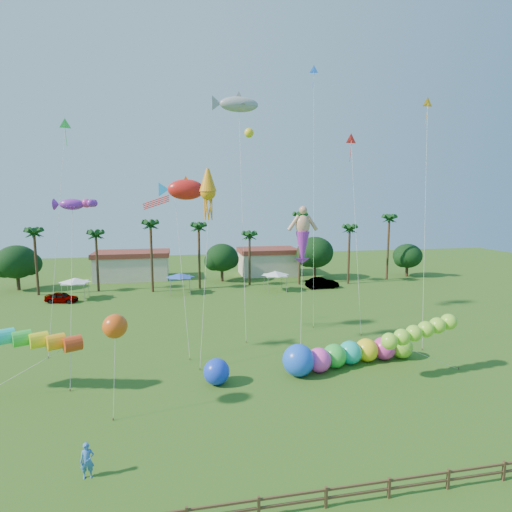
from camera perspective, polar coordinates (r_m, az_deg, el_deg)
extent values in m
plane|color=#285116|center=(25.54, 4.70, -23.65)|extent=(160.00, 160.00, 0.00)
cylinder|color=#3A2819|center=(64.73, -28.88, -1.02)|extent=(0.36, 0.36, 9.00)
cylinder|color=#3A2819|center=(63.74, -21.74, -0.95)|extent=(0.36, 0.36, 8.50)
cylinder|color=#3A2819|center=(60.65, -14.68, -0.35)|extent=(0.36, 0.36, 10.00)
cylinder|color=#3A2819|center=(61.62, -8.11, -0.28)|extent=(0.36, 0.36, 9.50)
cylinder|color=#3A2819|center=(63.60, -0.93, -0.64)|extent=(0.36, 0.36, 8.00)
cylinder|color=#3A2819|center=(64.32, 6.26, 0.76)|extent=(0.36, 0.36, 11.00)
cylinder|color=#3A2819|center=(66.35, 13.12, -0.05)|extent=(0.36, 0.36, 9.00)
cylinder|color=#3A2819|center=(71.62, 18.34, 0.92)|extent=(0.36, 0.36, 10.50)
sphere|color=#113814|center=(69.80, -31.01, -0.72)|extent=(5.88, 5.88, 5.88)
sphere|color=#113814|center=(66.96, -4.90, -0.21)|extent=(5.46, 5.46, 5.46)
sphere|color=#113814|center=(69.45, 8.43, 0.53)|extent=(6.30, 6.30, 6.30)
sphere|color=#113814|center=(76.05, 20.84, 0.03)|extent=(5.04, 5.04, 5.04)
cube|color=beige|center=(72.28, -17.23, -1.57)|extent=(12.00, 7.00, 4.00)
cube|color=beige|center=(73.61, 1.68, -1.06)|extent=(10.00, 7.00, 4.00)
pyramid|color=white|center=(59.57, -24.44, -3.13)|extent=(3.00, 3.00, 0.60)
pyramid|color=blue|center=(58.90, -10.83, -2.69)|extent=(3.00, 3.00, 0.60)
pyramid|color=white|center=(59.59, 2.77, -2.43)|extent=(3.00, 3.00, 0.60)
cube|color=brown|center=(19.91, 0.40, -32.25)|extent=(0.12, 0.12, 1.00)
cube|color=brown|center=(20.59, 9.98, -30.82)|extent=(0.12, 0.12, 1.00)
cube|color=brown|center=(21.66, 18.48, -28.91)|extent=(0.12, 0.12, 1.00)
cube|color=brown|center=(23.07, 25.76, -26.77)|extent=(0.12, 0.12, 1.00)
cube|color=brown|center=(24.77, 31.89, -24.61)|extent=(0.12, 0.12, 1.00)
cube|color=brown|center=(20.37, 10.01, -30.05)|extent=(36.00, 0.08, 0.10)
cube|color=brown|center=(20.62, 9.98, -30.93)|extent=(36.00, 0.08, 0.10)
imported|color=#4C4C54|center=(59.18, -26.03, -5.32)|extent=(4.38, 2.55, 1.40)
imported|color=#4C4C54|center=(62.65, 9.43, -3.82)|extent=(5.08, 1.93, 1.65)
imported|color=#3873C6|center=(23.15, -22.98, -25.32)|extent=(0.69, 0.50, 1.78)
imported|color=gray|center=(35.59, 15.28, -12.84)|extent=(1.09, 1.15, 1.88)
sphere|color=#FF43C3|center=(32.75, 8.98, -14.46)|extent=(1.93, 1.93, 1.93)
sphere|color=green|center=(33.76, 11.14, -13.82)|extent=(1.93, 1.93, 1.93)
sphere|color=#1AB7AA|center=(34.73, 13.29, -13.26)|extent=(1.93, 1.93, 1.93)
sphere|color=yellow|center=(35.59, 15.51, -12.81)|extent=(1.93, 1.93, 1.93)
sphere|color=#E4359E|center=(36.38, 17.79, -12.44)|extent=(1.93, 1.93, 1.93)
sphere|color=#81CF2E|center=(37.18, 20.04, -12.10)|extent=(1.93, 1.93, 1.93)
sphere|color=blue|center=(31.81, 6.08, -14.58)|extent=(2.88, 2.88, 2.46)
sphere|color=blue|center=(30.53, -5.67, -16.11)|extent=(1.92, 1.92, 1.92)
cylinder|color=red|center=(31.34, -28.33, -11.20)|extent=(7.95, 3.31, 1.08)
cylinder|color=silver|center=(32.54, -30.20, -14.01)|extent=(6.55, 0.48, 3.64)
ellipsoid|color=#91E432|center=(31.69, 18.53, -11.46)|extent=(6.71, 3.00, 1.45)
cylinder|color=silver|center=(34.21, 23.04, -12.98)|extent=(6.65, 0.82, 3.11)
cylinder|color=brown|center=(36.89, 26.97, -14.11)|extent=(0.08, 0.08, 0.16)
sphere|color=#E85112|center=(26.17, -19.50, -9.43)|extent=(1.94, 1.94, 1.48)
cylinder|color=silver|center=(26.88, -19.62, -15.51)|extent=(0.31, 0.65, 5.77)
cylinder|color=brown|center=(27.83, -19.74, -21.08)|extent=(0.08, 0.08, 0.16)
cylinder|color=silver|center=(35.55, 6.52, -5.84)|extent=(1.24, 3.72, 9.94)
cylinder|color=brown|center=(35.20, 6.35, -14.34)|extent=(0.08, 0.08, 0.16)
ellipsoid|color=red|center=(38.09, -9.96, 9.33)|extent=(5.33, 2.83, 2.11)
cylinder|color=silver|center=(35.93, -9.70, -2.10)|extent=(0.15, 5.35, 14.43)
cylinder|color=brown|center=(35.32, -9.43, -14.33)|extent=(0.08, 0.08, 0.16)
ellipsoid|color=#90969D|center=(44.38, -2.46, 20.82)|extent=(5.64, 2.61, 1.94)
cylinder|color=silver|center=(39.88, -1.96, 5.41)|extent=(0.49, 6.81, 23.34)
cylinder|color=brown|center=(38.78, -1.41, -12.17)|extent=(0.08, 0.08, 0.16)
cone|color=orange|center=(34.46, -6.87, 8.99)|extent=(1.72, 1.72, 4.16)
cylinder|color=silver|center=(33.11, -7.43, -3.21)|extent=(1.19, 3.85, 14.08)
cylinder|color=brown|center=(33.31, -8.03, -15.70)|extent=(0.08, 0.08, 0.16)
ellipsoid|color=purple|center=(34.61, -24.80, 6.72)|extent=(3.58, 2.64, 1.24)
cylinder|color=silver|center=(32.86, -24.90, -4.82)|extent=(0.33, 4.99, 13.11)
cylinder|color=brown|center=(32.53, -25.03, -16.98)|extent=(0.08, 0.08, 0.16)
cone|color=red|center=(45.03, 13.43, 15.85)|extent=(1.39, 0.37, 1.37)
cylinder|color=silver|center=(42.38, 14.09, 2.93)|extent=(0.49, 4.92, 19.79)
cylinder|color=brown|center=(42.07, 14.78, -10.81)|extent=(0.08, 0.08, 0.16)
cone|color=orange|center=(42.50, 23.31, 19.42)|extent=(1.15, 0.25, 1.15)
cylinder|color=silver|center=(39.65, 22.98, 4.06)|extent=(1.60, 3.65, 22.33)
cylinder|color=brown|center=(39.91, 22.64, -12.20)|extent=(0.08, 0.08, 0.16)
cone|color=#32D74F|center=(41.53, -25.61, 16.56)|extent=(1.16, 0.58, 1.15)
cylinder|color=silver|center=(39.19, -26.56, 2.25)|extent=(1.49, 4.33, 20.18)
cylinder|color=brown|center=(39.49, -27.55, -12.70)|extent=(0.08, 0.08, 0.16)
cone|color=#1C68FF|center=(47.86, 8.27, 24.78)|extent=(1.11, 0.44, 1.08)
cylinder|color=silver|center=(43.57, 8.23, 8.19)|extent=(1.01, 4.28, 27.37)
cylinder|color=brown|center=(43.46, 8.20, -10.02)|extent=(0.08, 0.08, 0.16)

